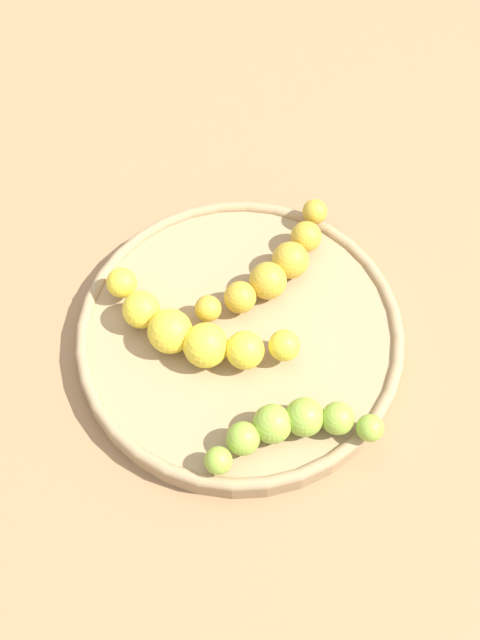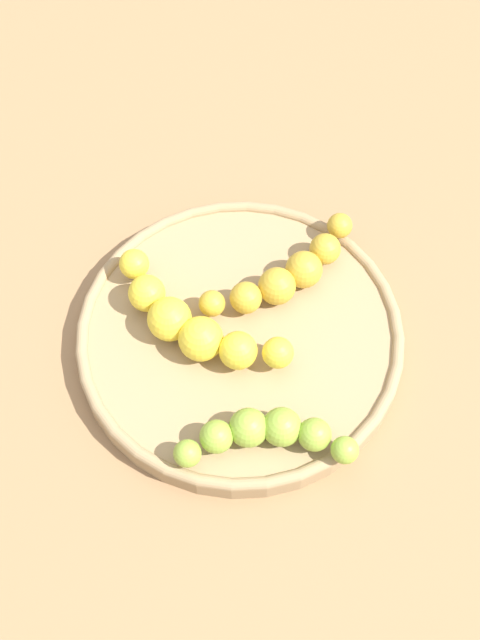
% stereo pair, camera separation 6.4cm
% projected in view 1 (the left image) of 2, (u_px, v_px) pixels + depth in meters
% --- Properties ---
extents(ground_plane, '(2.40, 2.40, 0.00)m').
position_uv_depth(ground_plane, '(240.00, 343.00, 0.67)').
color(ground_plane, '#936D47').
extents(fruit_bowl, '(0.26, 0.26, 0.02)m').
position_uv_depth(fruit_bowl, '(240.00, 336.00, 0.66)').
color(fruit_bowl, '#A08259').
rests_on(fruit_bowl, ground_plane).
extents(banana_yellow, '(0.16, 0.07, 0.04)m').
position_uv_depth(banana_yellow, '(192.00, 331.00, 0.64)').
color(banana_yellow, yellow).
rests_on(banana_yellow, fruit_bowl).
extents(banana_green, '(0.12, 0.08, 0.03)m').
position_uv_depth(banana_green, '(290.00, 427.00, 0.60)').
color(banana_green, '#8CAD38').
rests_on(banana_green, fruit_bowl).
extents(banana_spotted, '(0.09, 0.14, 0.03)m').
position_uv_depth(banana_spotted, '(275.00, 267.00, 0.67)').
color(banana_spotted, gold).
rests_on(banana_spotted, fruit_bowl).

